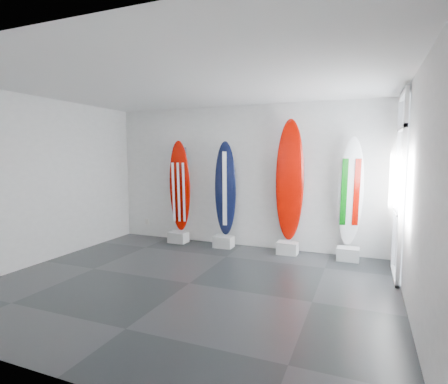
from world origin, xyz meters
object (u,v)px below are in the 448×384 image
at_px(surfboard_italy, 350,192).
at_px(surfboard_swiss, 290,181).
at_px(surfboard_navy, 225,189).
at_px(surfboard_usa, 180,186).

bearing_deg(surfboard_italy, surfboard_swiss, 166.58).
height_order(surfboard_swiss, surfboard_italy, surfboard_swiss).
bearing_deg(surfboard_navy, surfboard_usa, 167.19).
xyz_separation_m(surfboard_usa, surfboard_navy, (1.10, 0.00, -0.01)).
xyz_separation_m(surfboard_swiss, surfboard_italy, (1.14, 0.00, -0.18)).
height_order(surfboard_navy, surfboard_italy, surfboard_italy).
bearing_deg(surfboard_navy, surfboard_swiss, -12.81).
relative_size(surfboard_usa, surfboard_swiss, 0.84).
bearing_deg(surfboard_usa, surfboard_italy, -17.50).
relative_size(surfboard_usa, surfboard_italy, 0.99).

